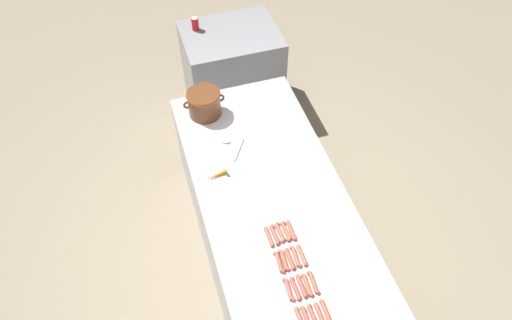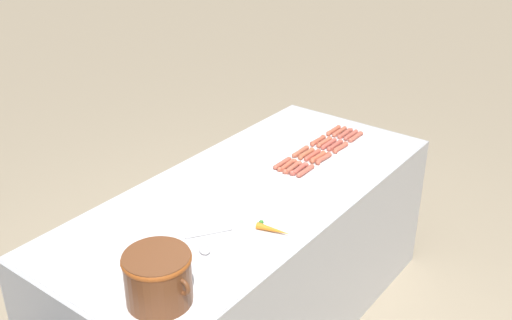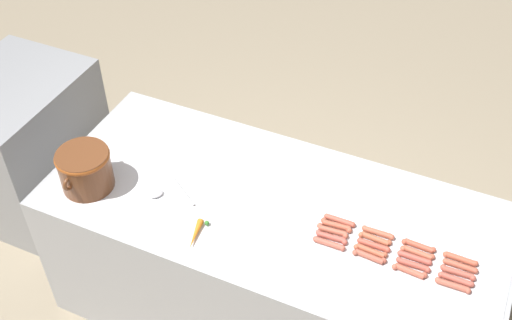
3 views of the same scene
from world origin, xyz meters
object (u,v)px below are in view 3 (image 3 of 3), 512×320
(hot_dog_2, at_px, (369,257))
(hot_dog_19, at_px, (340,220))
(hot_dog_14, at_px, (375,239))
(hot_dog_11, at_px, (333,231))
(hot_dog_3, at_px, (329,244))
(hot_dog_4, at_px, (456,280))
(hot_dog_16, at_px, (460,259))
(hot_dog_5, at_px, (413,265))
(carrot, at_px, (196,234))
(hot_dog_10, at_px, (374,245))
(hot_dog_13, at_px, (418,253))
(serving_spoon, at_px, (165,193))
(hot_dog_6, at_px, (371,251))
(hot_dog_15, at_px, (336,225))
(hot_dog_18, at_px, (378,233))
(hot_dog_0, at_px, (453,285))
(hot_dog_9, at_px, (415,258))
(hot_dog_8, at_px, (458,273))
(back_cabinet, at_px, (24,143))
(hot_dog_7, at_px, (331,237))
(hot_dog_17, at_px, (419,246))
(bean_pot, at_px, (85,168))
(hot_dog_12, at_px, (460,266))

(hot_dog_2, relative_size, hot_dog_19, 1.00)
(hot_dog_14, bearing_deg, hot_dog_11, 100.29)
(hot_dog_3, height_order, hot_dog_4, same)
(hot_dog_11, relative_size, hot_dog_16, 1.00)
(hot_dog_5, bearing_deg, carrot, 103.96)
(hot_dog_10, height_order, hot_dog_13, same)
(hot_dog_14, height_order, serving_spoon, hot_dog_14)
(hot_dog_11, height_order, carrot, carrot)
(hot_dog_5, bearing_deg, hot_dog_19, 73.24)
(hot_dog_6, bearing_deg, hot_dog_15, 66.89)
(hot_dog_18, distance_m, hot_dog_19, 0.18)
(hot_dog_6, bearing_deg, hot_dog_0, -95.58)
(hot_dog_0, bearing_deg, hot_dog_15, 78.25)
(hot_dog_6, bearing_deg, hot_dog_9, -77.50)
(hot_dog_2, xyz_separation_m, hot_dog_8, (0.07, -0.37, 0.00))
(hot_dog_10, distance_m, hot_dog_14, 0.04)
(back_cabinet, xyz_separation_m, hot_dog_7, (-0.29, -2.12, 0.43))
(hot_dog_2, bearing_deg, hot_dog_10, 1.23)
(hot_dog_6, xyz_separation_m, serving_spoon, (-0.06, 1.02, -0.01))
(hot_dog_3, bearing_deg, hot_dog_15, 2.51)
(hot_dog_6, distance_m, hot_dog_17, 0.22)
(back_cabinet, xyz_separation_m, hot_dog_0, (-0.33, -2.68, 0.43))
(hot_dog_9, relative_size, hot_dog_10, 1.00)
(hot_dog_13, bearing_deg, hot_dog_2, 120.06)
(hot_dog_14, bearing_deg, hot_dog_19, 77.85)
(hot_dog_0, height_order, hot_dog_2, same)
(hot_dog_2, bearing_deg, hot_dog_17, -50.77)
(hot_dog_3, distance_m, bean_pot, 1.22)
(hot_dog_4, height_order, serving_spoon, hot_dog_4)
(hot_dog_5, relative_size, carrot, 0.86)
(hot_dog_19, bearing_deg, hot_dog_3, -179.62)
(hot_dog_6, bearing_deg, hot_dog_16, -72.36)
(hot_dog_6, relative_size, carrot, 0.86)
(hot_dog_2, bearing_deg, hot_dog_15, 59.50)
(hot_dog_6, xyz_separation_m, hot_dog_18, (0.12, -0.00, 0.00))
(hot_dog_7, xyz_separation_m, hot_dog_9, (0.04, -0.37, 0.00))
(hot_dog_15, height_order, serving_spoon, hot_dog_15)
(serving_spoon, bearing_deg, hot_dog_6, -86.58)
(hot_dog_9, bearing_deg, hot_dog_3, 101.90)
(hot_dog_3, xyz_separation_m, hot_dog_19, (0.15, 0.00, 0.00))
(back_cabinet, bearing_deg, serving_spoon, -105.50)
(hot_dog_5, xyz_separation_m, hot_dog_17, (0.11, 0.00, 0.00))
(hot_dog_0, xyz_separation_m, hot_dog_14, (0.11, 0.37, 0.00))
(hot_dog_3, height_order, hot_dog_14, same)
(hot_dog_7, relative_size, hot_dog_12, 1.00)
(hot_dog_17, distance_m, carrot, 1.01)
(hot_dog_14, xyz_separation_m, serving_spoon, (-0.14, 1.01, -0.01))
(hot_dog_7, distance_m, hot_dog_16, 0.57)
(hot_dog_6, height_order, serving_spoon, hot_dog_6)
(hot_dog_7, relative_size, hot_dog_9, 1.00)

